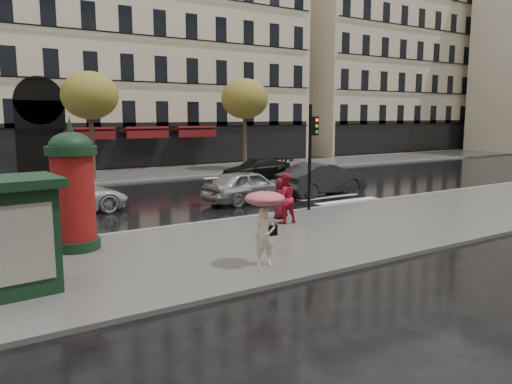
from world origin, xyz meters
TOP-DOWN VIEW (x-y plane):
  - ground at (0.00, 0.00)m, footprint 160.00×160.00m
  - near_sidewalk at (0.00, -0.50)m, footprint 90.00×7.00m
  - far_sidewalk at (0.00, 19.00)m, footprint 90.00×6.00m
  - near_kerb at (0.00, 3.00)m, footprint 90.00×0.25m
  - far_kerb at (0.00, 16.00)m, footprint 90.00×0.25m
  - zebra_crossing at (6.00, 9.60)m, footprint 3.60×11.75m
  - bldg_far_corner at (6.00, 30.00)m, footprint 26.00×14.00m
  - bldg_far_right at (34.00, 30.00)m, footprint 24.00×14.00m
  - tree_far_left at (-2.00, 18.00)m, footprint 3.40×3.40m
  - tree_far_right at (9.00, 18.00)m, footprint 3.40×3.40m
  - woman_umbrella at (-3.19, -2.64)m, footprint 1.04×1.04m
  - woman_red at (0.27, 1.22)m, footprint 0.96×0.79m
  - man_burgundy at (0.65, 1.98)m, footprint 0.80×0.56m
  - morris_column at (-6.94, 1.67)m, footprint 1.43×1.43m
  - traffic_light at (2.72, 2.72)m, footprint 0.30×0.42m
  - newsstand at (-9.00, -1.31)m, footprint 2.24×1.93m
  - car_silver at (1.87, 6.25)m, footprint 4.65×2.31m
  - car_darkgrey at (6.27, 6.15)m, footprint 4.99×2.02m
  - car_white at (-5.80, 8.06)m, footprint 5.01×2.41m
  - car_black at (6.74, 13.02)m, footprint 4.68×2.12m

SIDE VIEW (x-z plane):
  - ground at x=0.00m, z-range 0.00..0.00m
  - zebra_crossing at x=6.00m, z-range 0.00..0.01m
  - near_sidewalk at x=0.00m, z-range 0.00..0.12m
  - far_sidewalk at x=0.00m, z-range 0.00..0.12m
  - near_kerb at x=0.00m, z-range 0.00..0.14m
  - far_kerb at x=0.00m, z-range 0.00..0.14m
  - car_black at x=6.74m, z-range 0.00..1.33m
  - car_white at x=-5.80m, z-range 0.00..1.38m
  - car_silver at x=1.87m, z-range 0.00..1.52m
  - car_darkgrey at x=6.27m, z-range 0.00..1.61m
  - man_burgundy at x=0.65m, z-range 0.12..1.66m
  - woman_red at x=0.27m, z-range 0.12..1.96m
  - newsstand at x=-9.00m, z-range 0.16..2.70m
  - woman_umbrella at x=-3.19m, z-range 0.44..2.44m
  - morris_column at x=-6.94m, z-range 0.04..3.89m
  - traffic_light at x=2.72m, z-range 0.58..4.89m
  - tree_far_left at x=-2.00m, z-range 1.85..8.49m
  - tree_far_right at x=9.00m, z-range 1.85..8.49m
  - bldg_far_corner at x=6.00m, z-range -0.14..22.76m
  - bldg_far_right at x=34.00m, z-range -0.14..22.76m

